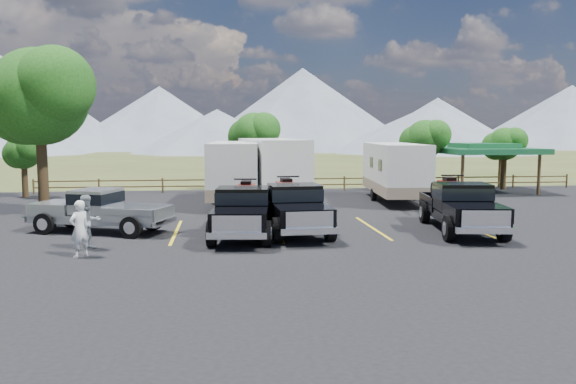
{
  "coord_description": "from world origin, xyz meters",
  "views": [
    {
      "loc": [
        -4.14,
        -18.34,
        4.04
      ],
      "look_at": [
        -1.54,
        3.82,
        1.6
      ],
      "focal_mm": 35.0,
      "sensor_mm": 36.0,
      "label": 1
    }
  ],
  "objects": [
    {
      "name": "rail_fence",
      "position": [
        2.0,
        18.5,
        0.61
      ],
      "size": [
        36.12,
        0.12,
        1.0
      ],
      "color": "brown",
      "rests_on": "ground"
    },
    {
      "name": "mountain_range",
      "position": [
        -7.63,
        105.98,
        7.87
      ],
      "size": [
        209.0,
        71.0,
        20.0
      ],
      "color": "slate",
      "rests_on": "ground"
    },
    {
      "name": "rig_left",
      "position": [
        -3.36,
        2.99,
        1.05
      ],
      "size": [
        2.73,
        6.43,
        2.09
      ],
      "rotation": [
        0.0,
        0.0,
        -0.11
      ],
      "color": "black",
      "rests_on": "asphalt_lot"
    },
    {
      "name": "trailer_left",
      "position": [
        -3.47,
        12.18,
        1.81
      ],
      "size": [
        3.06,
        9.75,
        3.38
      ],
      "rotation": [
        0.0,
        0.0,
        -0.07
      ],
      "color": "white",
      "rests_on": "asphalt_lot"
    },
    {
      "name": "tree_north",
      "position": [
        -2.03,
        19.02,
        3.83
      ],
      "size": [
        3.46,
        3.24,
        5.25
      ],
      "color": "#312313",
      "rests_on": "ground"
    },
    {
      "name": "asphalt_lot",
      "position": [
        0.0,
        3.0,
        0.02
      ],
      "size": [
        44.0,
        34.0,
        0.04
      ],
      "primitive_type": "cube",
      "color": "black",
      "rests_on": "ground"
    },
    {
      "name": "ground",
      "position": [
        0.0,
        0.0,
        0.0
      ],
      "size": [
        320.0,
        320.0,
        0.0
      ],
      "primitive_type": "plane",
      "color": "#3D4A1F",
      "rests_on": "ground"
    },
    {
      "name": "tree_nw_small",
      "position": [
        -16.02,
        17.01,
        2.78
      ],
      "size": [
        2.59,
        2.43,
        3.85
      ],
      "color": "#312313",
      "rests_on": "ground"
    },
    {
      "name": "tree_ne_b",
      "position": [
        14.98,
        18.01,
        3.13
      ],
      "size": [
        2.77,
        2.59,
        4.27
      ],
      "color": "#312313",
      "rests_on": "ground"
    },
    {
      "name": "rig_center",
      "position": [
        -1.36,
        3.54,
        1.07
      ],
      "size": [
        2.5,
        6.47,
        2.13
      ],
      "rotation": [
        0.0,
        0.0,
        0.05
      ],
      "color": "black",
      "rests_on": "asphalt_lot"
    },
    {
      "name": "person_a",
      "position": [
        -8.67,
        -0.14,
        0.95
      ],
      "size": [
        0.78,
        0.78,
        1.82
      ],
      "primitive_type": "imported",
      "rotation": [
        0.0,
        0.0,
        3.93
      ],
      "color": "white",
      "rests_on": "asphalt_lot"
    },
    {
      "name": "tree_big_nw",
      "position": [
        -12.55,
        9.03,
        5.6
      ],
      "size": [
        5.54,
        5.18,
        7.84
      ],
      "color": "#312313",
      "rests_on": "ground"
    },
    {
      "name": "rig_right",
      "position": [
        5.3,
        2.96,
        1.08
      ],
      "size": [
        3.0,
        6.71,
        2.16
      ],
      "rotation": [
        0.0,
        0.0,
        -0.15
      ],
      "color": "black",
      "rests_on": "asphalt_lot"
    },
    {
      "name": "stall_lines",
      "position": [
        0.0,
        4.0,
        0.04
      ],
      "size": [
        12.12,
        5.5,
        0.01
      ],
      "color": "yellow",
      "rests_on": "asphalt_lot"
    },
    {
      "name": "pavilion",
      "position": [
        13.0,
        17.0,
        2.79
      ],
      "size": [
        6.2,
        6.2,
        3.22
      ],
      "color": "brown",
      "rests_on": "ground"
    },
    {
      "name": "person_b",
      "position": [
        -8.68,
        1.03,
        0.97
      ],
      "size": [
        1.14,
        1.12,
        1.86
      ],
      "primitive_type": "imported",
      "rotation": [
        0.0,
        0.0,
        0.73
      ],
      "color": "gray",
      "rests_on": "asphalt_lot"
    },
    {
      "name": "trailer_center",
      "position": [
        -1.39,
        12.85,
        1.89
      ],
      "size": [
        3.53,
        10.24,
        3.54
      ],
      "rotation": [
        0.0,
        0.0,
        0.11
      ],
      "color": "white",
      "rests_on": "asphalt_lot"
    },
    {
      "name": "pickup_silver",
      "position": [
        -8.96,
        4.24,
        0.93
      ],
      "size": [
        6.01,
        3.63,
        1.72
      ],
      "rotation": [
        0.0,
        0.0,
        -1.91
      ],
      "color": "gray",
      "rests_on": "asphalt_lot"
    },
    {
      "name": "trailer_right",
      "position": [
        5.58,
        12.44,
        1.75
      ],
      "size": [
        3.11,
        9.47,
        3.27
      ],
      "rotation": [
        0.0,
        0.0,
        -0.09
      ],
      "color": "white",
      "rests_on": "asphalt_lot"
    },
    {
      "name": "tree_ne_a",
      "position": [
        8.97,
        17.01,
        3.48
      ],
      "size": [
        3.11,
        2.92,
        4.76
      ],
      "color": "#312313",
      "rests_on": "ground"
    }
  ]
}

